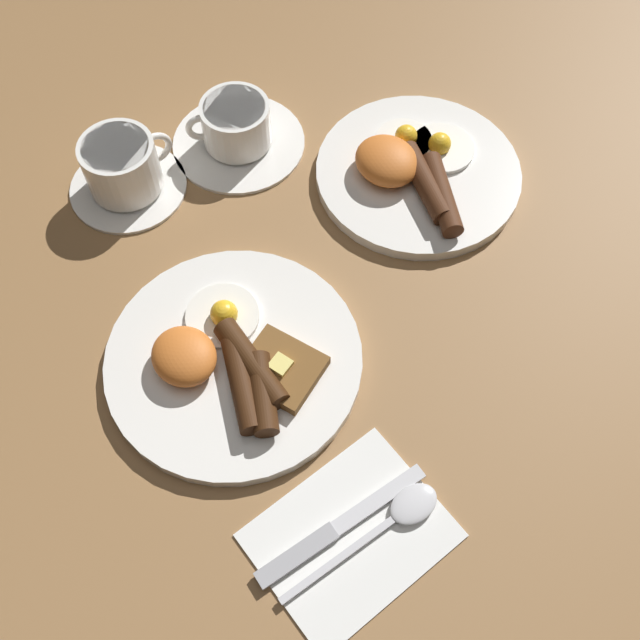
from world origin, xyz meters
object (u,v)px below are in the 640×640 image
Objects in this scene: teacup_far at (236,130)px; spoon at (398,515)px; breakfast_plate_far at (415,171)px; breakfast_plate_near at (233,360)px; knife at (333,531)px; teacup_near at (123,170)px.

teacup_far is 0.93× the size of spoon.
breakfast_plate_far is at bearing 35.54° from teacup_far.
teacup_far is (-0.25, 0.19, 0.01)m from breakfast_plate_near.
teacup_far reaches higher than knife.
breakfast_plate_near is 0.23m from spoon.
breakfast_plate_near is at bearing 100.52° from spoon.
breakfast_plate_far is (-0.06, 0.32, 0.00)m from breakfast_plate_near.
breakfast_plate_far reaches higher than spoon.
spoon reaches higher than knife.
spoon is at bearing -19.50° from teacup_far.
breakfast_plate_near is 0.33m from breakfast_plate_far.
breakfast_plate_far is at bearing 49.09° from spoon.
spoon is (0.23, 0.02, -0.00)m from breakfast_plate_near.
teacup_near is at bearing -127.59° from breakfast_plate_far.
breakfast_plate_far is 1.50× the size of teacup_far.
teacup_far reaches higher than breakfast_plate_near.
knife is (0.45, -0.23, -0.02)m from teacup_far.
breakfast_plate_near is at bearing -37.72° from teacup_far.
knife is (0.20, -0.03, -0.01)m from breakfast_plate_near.
knife is 1.05× the size of spoon.
teacup_near is (-0.21, -0.28, 0.02)m from breakfast_plate_far.
teacup_far is at bearing 78.90° from teacup_near.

